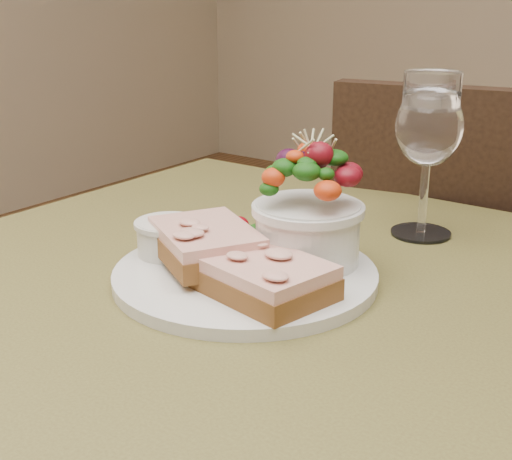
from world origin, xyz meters
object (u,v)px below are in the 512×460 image
Objects in this scene: sandwich_front at (265,277)px; sandwich_back at (206,243)px; chair_far at (468,418)px; salad_bowl at (308,206)px; wine_glass at (429,131)px; cafe_table at (258,386)px; ramekin at (169,236)px; dinner_plate at (245,275)px.

sandwich_back is (-0.09, 0.02, 0.01)m from sandwich_front.
chair_far is 0.78m from sandwich_back.
salad_bowl is 0.19m from wine_glass.
chair_far is (0.02, 0.61, -0.36)m from cafe_table.
cafe_table is at bearing -2.99° from ramekin.
ramekin reaches higher than dinner_plate.
sandwich_back is 0.05m from ramekin.
chair_far reaches higher than ramekin.
dinner_plate is at bearing 52.64° from sandwich_back.
wine_glass is (0.05, 0.18, 0.05)m from salad_bowl.
wine_glass reaches higher than ramekin.
dinner_plate is 0.09m from ramekin.
salad_bowl reaches higher than dinner_plate.
ramekin is (-0.09, -0.01, 0.03)m from dinner_plate.
dinner_plate is at bearing 155.44° from sandwich_front.
dinner_plate is 1.50× the size of wine_glass.
sandwich_back reaches higher than sandwich_front.
dinner_plate is 1.99× the size of sandwich_front.
cafe_table is at bearing 150.36° from sandwich_front.
dinner_plate is at bearing -125.36° from salad_bowl.
chair_far is 0.79m from sandwich_front.
sandwich_back is at bearing -3.46° from ramekin.
dinner_plate is at bearing -109.94° from wine_glass.
cafe_table is at bearing -102.35° from wine_glass.
cafe_table is 0.70m from chair_far.
wine_glass is (0.12, 0.25, 0.09)m from sandwich_back.
dinner_plate is 0.09m from salad_bowl.
cafe_table is 0.15m from sandwich_back.
chair_far is at bearing 84.80° from dinner_plate.
cafe_table is 0.19m from salad_bowl.
sandwich_back is at bearing -116.08° from wine_glass.
chair_far reaches higher than salad_bowl.
ramekin is (-0.05, 0.00, -0.00)m from sandwich_back.
chair_far is at bearing 88.36° from salad_bowl.
sandwich_back is at bearing -157.31° from dinner_plate.
chair_far is 0.68m from wine_glass.
chair_far is at bearing 87.72° from cafe_table.
sandwich_back is 2.23× the size of ramekin.
chair_far reaches higher than sandwich_front.
cafe_table is 0.89× the size of chair_far.
cafe_table is 0.18m from ramekin.
chair_far is at bearing 101.19° from sandwich_front.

